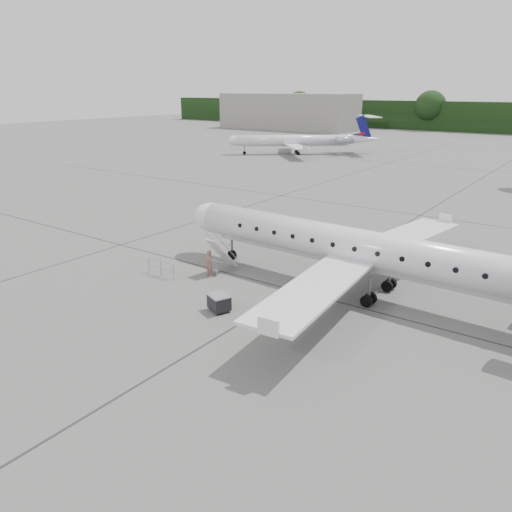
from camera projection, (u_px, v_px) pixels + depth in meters
The scene contains 8 objects.
ground at pixel (304, 345), 23.50m from camera, with size 320.00×320.00×0.00m, color #5D5D5A.
terminal_building at pixel (288, 111), 145.25m from camera, with size 40.00×14.00×10.00m, color gray.
main_regional_jet at pixel (366, 231), 28.24m from camera, with size 29.87×21.50×7.66m, color silver, non-canonical shape.
airstair at pixel (222, 254), 32.66m from camera, with size 0.85×2.19×2.40m, color silver, non-canonical shape.
passenger at pixel (209, 263), 31.83m from camera, with size 0.63×0.42×1.74m, color brown.
safety_railing at pixel (161, 269), 32.01m from camera, with size 2.20×0.08×1.00m, color #95989D, non-canonical shape.
baggage_cart at pixel (219, 302), 26.97m from camera, with size 1.15×0.93×0.99m, color black, non-canonical shape.
bg_regional_left at pixel (292, 135), 90.17m from camera, with size 26.05×18.76×6.83m, color silver, non-canonical shape.
Camera 1 is at (10.34, -18.32, 11.51)m, focal length 35.00 mm.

